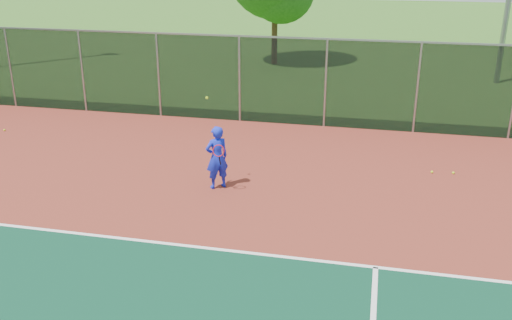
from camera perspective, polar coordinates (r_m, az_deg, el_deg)
The scene contains 6 objects.
court_apron at distance 10.91m, azimuth 0.96°, elevation -12.26°, with size 30.00×20.00×0.02m, color maroon.
fence_back at distance 19.54m, azimuth 6.98°, elevation 7.71°, with size 30.00×0.06×3.03m.
tennis_player at distance 14.57m, azimuth -3.93°, elevation 0.27°, with size 0.72×0.76×2.39m.
practice_ball_0 at distance 21.07m, azimuth -23.85°, elevation 2.76°, with size 0.07×0.07×0.07m, color #C1E31A.
practice_ball_1 at distance 16.47m, azimuth 17.18°, elevation -1.15°, with size 0.07×0.07×0.07m, color #C1E31A.
practice_ball_3 at distance 16.59m, azimuth 19.13°, elevation -1.22°, with size 0.07×0.07×0.07m, color #C1E31A.
Camera 1 is at (1.81, -6.95, 5.98)m, focal length 40.00 mm.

